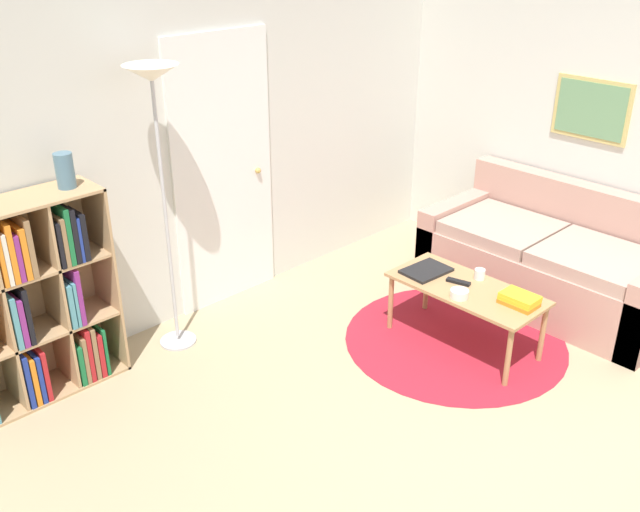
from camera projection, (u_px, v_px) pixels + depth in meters
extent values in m
plane|color=tan|center=(547.00, 486.00, 3.71)|extent=(14.00, 14.00, 0.00)
cube|color=silver|center=(210.00, 134.00, 4.98)|extent=(7.51, 0.05, 2.60)
cube|color=white|center=(224.00, 174.00, 5.13)|extent=(0.86, 0.02, 1.99)
sphere|color=tan|center=(258.00, 171.00, 5.32)|extent=(0.04, 0.04, 0.04)
cube|color=silver|center=(562.00, 114.00, 5.48)|extent=(0.05, 5.80, 2.60)
cube|color=tan|center=(592.00, 109.00, 5.26)|extent=(0.02, 0.59, 0.46)
cube|color=#669366|center=(591.00, 110.00, 5.25)|extent=(0.01, 0.53, 0.40)
cylinder|color=maroon|center=(455.00, 340.00, 4.97)|extent=(1.53, 1.53, 0.01)
cube|color=tan|center=(105.00, 276.00, 4.49)|extent=(0.02, 0.34, 1.25)
cube|color=tan|center=(7.00, 205.00, 3.91)|extent=(1.02, 0.34, 0.02)
cube|color=tan|center=(44.00, 389.00, 4.45)|extent=(1.02, 0.34, 0.02)
cube|color=tan|center=(15.00, 293.00, 4.28)|extent=(1.02, 0.02, 1.25)
cube|color=tan|center=(53.00, 294.00, 4.28)|extent=(0.02, 0.32, 1.22)
cube|color=tan|center=(33.00, 332.00, 4.27)|extent=(0.99, 0.32, 0.02)
cube|color=tan|center=(20.00, 272.00, 4.09)|extent=(0.99, 0.32, 0.02)
cube|color=navy|center=(22.00, 377.00, 4.25)|extent=(0.03, 0.21, 0.35)
cube|color=orange|center=(27.00, 375.00, 4.29)|extent=(0.03, 0.27, 0.32)
cube|color=navy|center=(35.00, 374.00, 4.30)|extent=(0.03, 0.21, 0.32)
cube|color=#B21E23|center=(39.00, 371.00, 4.32)|extent=(0.03, 0.22, 0.34)
cube|color=#196B38|center=(76.00, 362.00, 4.46)|extent=(0.03, 0.19, 0.27)
cube|color=olive|center=(77.00, 354.00, 4.50)|extent=(0.03, 0.27, 0.32)
cube|color=#B21E23|center=(84.00, 351.00, 4.48)|extent=(0.03, 0.20, 0.37)
cube|color=olive|center=(87.00, 347.00, 4.53)|extent=(0.03, 0.26, 0.36)
cube|color=#B21E23|center=(92.00, 349.00, 4.56)|extent=(0.03, 0.27, 0.30)
cube|color=#196B38|center=(97.00, 346.00, 4.57)|extent=(0.02, 0.25, 0.33)
cube|color=teal|center=(8.00, 317.00, 4.09)|extent=(0.03, 0.25, 0.33)
cube|color=#7F287A|center=(16.00, 319.00, 4.10)|extent=(0.03, 0.22, 0.30)
cube|color=black|center=(21.00, 312.00, 4.12)|extent=(0.03, 0.23, 0.35)
cube|color=teal|center=(63.00, 301.00, 4.30)|extent=(0.03, 0.25, 0.29)
cube|color=teal|center=(70.00, 301.00, 4.30)|extent=(0.02, 0.20, 0.29)
cube|color=#7F287A|center=(71.00, 292.00, 4.32)|extent=(0.03, 0.25, 0.37)
cube|color=orange|center=(4.00, 249.00, 3.94)|extent=(0.03, 0.26, 0.35)
cube|color=#7F287A|center=(13.00, 254.00, 3.96)|extent=(0.03, 0.20, 0.28)
cube|color=orange|center=(18.00, 250.00, 3.98)|extent=(0.03, 0.21, 0.31)
cube|color=olive|center=(23.00, 244.00, 4.00)|extent=(0.03, 0.24, 0.35)
cube|color=black|center=(51.00, 241.00, 4.13)|extent=(0.02, 0.26, 0.28)
cube|color=olive|center=(57.00, 238.00, 4.13)|extent=(0.03, 0.24, 0.30)
cube|color=#196B38|center=(62.00, 233.00, 4.13)|extent=(0.03, 0.21, 0.35)
cube|color=black|center=(66.00, 231.00, 4.17)|extent=(0.03, 0.27, 0.34)
cube|color=navy|center=(72.00, 236.00, 4.19)|extent=(0.02, 0.22, 0.28)
cube|color=black|center=(78.00, 234.00, 4.20)|extent=(0.03, 0.20, 0.29)
cylinder|color=#B7B7BC|center=(178.00, 341.00, 4.96)|extent=(0.25, 0.25, 0.01)
cylinder|color=#B7B7BC|center=(166.00, 215.00, 4.55)|extent=(0.02, 0.02, 1.80)
cone|color=white|center=(151.00, 73.00, 4.16)|extent=(0.34, 0.34, 0.10)
cube|color=tan|center=(548.00, 273.00, 5.42)|extent=(0.91, 1.85, 0.45)
cube|color=tan|center=(576.00, 235.00, 5.56)|extent=(0.16, 1.85, 0.84)
cube|color=tan|center=(458.00, 232.00, 5.94)|extent=(0.91, 0.16, 0.59)
cube|color=tan|center=(596.00, 259.00, 5.00)|extent=(0.71, 0.75, 0.10)
cube|color=tan|center=(503.00, 228.00, 5.50)|extent=(0.71, 0.75, 0.10)
cube|color=#AD7F51|center=(467.00, 288.00, 4.75)|extent=(0.48, 1.04, 0.02)
cylinder|color=#AD7F51|center=(508.00, 357.00, 4.41)|extent=(0.04, 0.04, 0.42)
cylinder|color=#AD7F51|center=(391.00, 302.00, 5.03)|extent=(0.04, 0.04, 0.42)
cylinder|color=#AD7F51|center=(543.00, 333.00, 4.66)|extent=(0.04, 0.04, 0.42)
cylinder|color=#AD7F51|center=(427.00, 284.00, 5.29)|extent=(0.04, 0.04, 0.42)
cube|color=black|center=(426.00, 271.00, 4.94)|extent=(0.34, 0.26, 0.02)
cylinder|color=silver|center=(459.00, 294.00, 4.61)|extent=(0.12, 0.12, 0.05)
cube|color=orange|center=(519.00, 303.00, 4.53)|extent=(0.16, 0.23, 0.03)
cube|color=gold|center=(519.00, 299.00, 4.52)|extent=(0.16, 0.23, 0.02)
cube|color=gold|center=(520.00, 296.00, 4.51)|extent=(0.16, 0.23, 0.02)
cylinder|color=white|center=(480.00, 274.00, 4.84)|extent=(0.07, 0.07, 0.07)
cube|color=black|center=(458.00, 282.00, 4.79)|extent=(0.09, 0.17, 0.02)
cylinder|color=slate|center=(65.00, 171.00, 4.08)|extent=(0.11, 0.11, 0.21)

